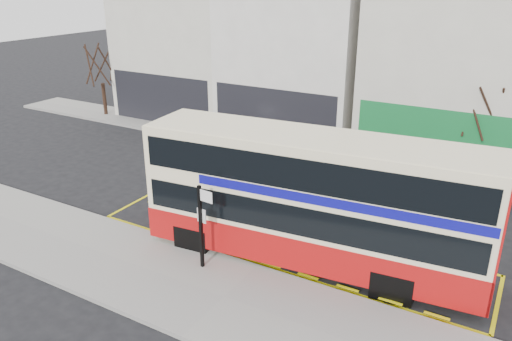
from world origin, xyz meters
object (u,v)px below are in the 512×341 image
Objects in this scene: double_decker_bus at (313,199)px; car_silver at (210,138)px; car_grey at (371,171)px; street_tree_left at (99,54)px; bus_stop_post at (202,219)px; street_tree_right at (486,96)px.

double_decker_bus reaches higher than car_silver.
street_tree_left is (-19.17, 2.63, 3.44)m from car_grey.
bus_stop_post reaches higher than car_silver.
car_silver reaches higher than car_grey.
car_grey is 0.73× the size of street_tree_right.
car_silver is 1.07× the size of car_grey.
car_silver is (-9.21, 7.43, -1.55)m from double_decker_bus.
bus_stop_post is at bearing -146.40° from double_decker_bus.
car_grey is 0.68× the size of street_tree_left.
street_tree_left reaches higher than car_silver.
bus_stop_post is at bearing -116.25° from street_tree_right.
bus_stop_post is at bearing -143.64° from car_silver.
car_silver is 0.78× the size of street_tree_right.
car_silver is 8.90m from car_grey.
bus_stop_post is at bearing 150.36° from car_grey.
car_grey is at bearing -139.21° from street_tree_right.
car_silver is (-6.47, 9.66, -1.11)m from bus_stop_post.
street_tree_left is at bearing 147.61° from double_decker_bus.
car_silver is at bearing 128.64° from bus_stop_post.
street_tree_right is at bearing 1.89° from street_tree_left.
street_tree_right is at bearing -64.54° from car_grey.
street_tree_left is (-16.75, 12.12, 2.26)m from bus_stop_post.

